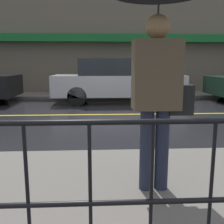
{
  "coord_description": "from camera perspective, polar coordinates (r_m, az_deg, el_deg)",
  "views": [
    {
      "loc": [
        -0.33,
        -7.31,
        1.41
      ],
      "look_at": [
        -0.04,
        -1.75,
        0.39
      ],
      "focal_mm": 42.0,
      "sensor_mm": 36.0,
      "label": 1
    }
  ],
  "objects": [
    {
      "name": "railing_foreground",
      "position": [
        1.7,
        8.67,
        -13.27
      ],
      "size": [
        12.0,
        0.04,
        0.97
      ],
      "color": "black",
      "rests_on": "sidewalk_near"
    },
    {
      "name": "sidewalk_far",
      "position": [
        11.84,
        -1.42,
        3.78
      ],
      "size": [
        28.0,
        2.0,
        0.11
      ],
      "color": "slate",
      "rests_on": "ground_plane"
    },
    {
      "name": "ground_plane",
      "position": [
        7.45,
        -0.43,
        -0.55
      ],
      "size": [
        80.0,
        80.0,
        0.0
      ],
      "primitive_type": "plane",
      "color": "black"
    },
    {
      "name": "sidewalk_near",
      "position": [
        2.92,
        4.01,
        -17.24
      ],
      "size": [
        28.0,
        2.58,
        0.11
      ],
      "color": "slate",
      "rests_on": "ground_plane"
    },
    {
      "name": "pedestrian",
      "position": [
        2.65,
        10.07,
        16.87
      ],
      "size": [
        0.93,
        0.93,
        2.15
      ],
      "rotation": [
        0.0,
        0.0,
        3.14
      ],
      "color": "#23283D",
      "rests_on": "sidewalk_near"
    },
    {
      "name": "building_storefront",
      "position": [
        12.91,
        -1.61,
        14.51
      ],
      "size": [
        28.0,
        0.85,
        4.65
      ],
      "color": "#706656",
      "rests_on": "ground_plane"
    },
    {
      "name": "car_silver",
      "position": [
        9.77,
        1.04,
        6.85
      ],
      "size": [
        4.74,
        1.76,
        1.61
      ],
      "color": "#B2B5BA",
      "rests_on": "ground_plane"
    },
    {
      "name": "lane_marking",
      "position": [
        7.45,
        -0.43,
        -0.52
      ],
      "size": [
        25.2,
        0.12,
        0.01
      ],
      "color": "gold",
      "rests_on": "ground_plane"
    }
  ]
}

